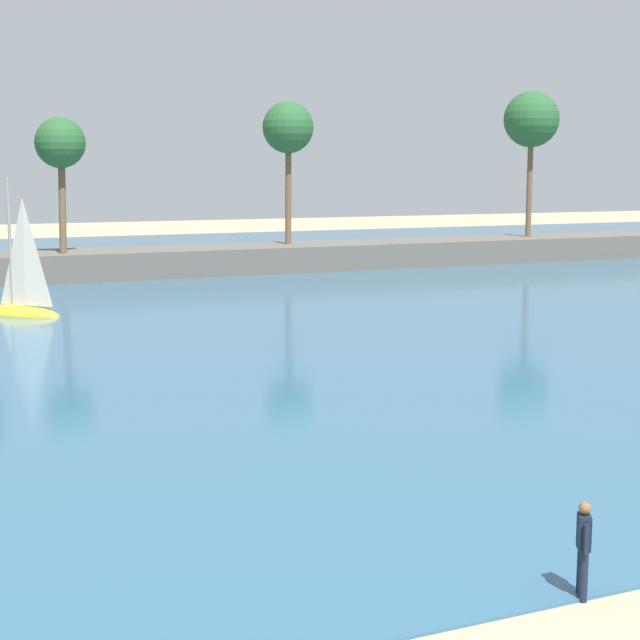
# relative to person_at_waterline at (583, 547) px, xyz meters

# --- Properties ---
(palm_headland) EXTENTS (105.97, 6.04, 12.94)m
(palm_headland) POSITION_rel_person_at_waterline_xyz_m (-2.79, 51.93, 2.16)
(palm_headland) COLOR #605B54
(palm_headland) RESTS_ON ground
(person_at_waterline) EXTENTS (0.35, 0.49, 1.67)m
(person_at_waterline) POSITION_rel_person_at_waterline_xyz_m (0.00, 0.00, 0.00)
(person_at_waterline) COLOR #141E33
(person_at_waterline) RESTS_ON ground
(sailboat_near_shore) EXTENTS (4.39, 4.52, 7.03)m
(sailboat_near_shore) POSITION_rel_person_at_waterline_xyz_m (-4.14, 36.80, -0.20)
(sailboat_near_shore) COLOR yellow
(sailboat_near_shore) RESTS_ON sea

